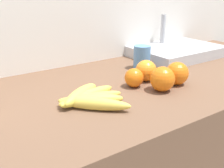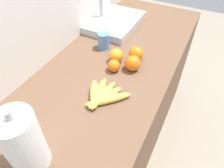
{
  "view_description": "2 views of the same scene",
  "coord_description": "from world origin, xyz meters",
  "px_view_note": "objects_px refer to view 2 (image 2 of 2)",
  "views": [
    {
      "loc": [
        -0.68,
        -0.74,
        1.21
      ],
      "look_at": [
        -0.22,
        -0.06,
        0.91
      ],
      "focal_mm": 44.32,
      "sensor_mm": 36.0,
      "label": 1
    },
    {
      "loc": [
        -0.87,
        -0.41,
        1.58
      ],
      "look_at": [
        -0.25,
        -0.09,
        0.91
      ],
      "focal_mm": 33.11,
      "sensor_mm": 36.0,
      "label": 2
    }
  ],
  "objects_px": {
    "paper_towel_roll": "(23,142)",
    "mug": "(103,41)",
    "orange_center": "(136,54)",
    "sink_basin": "(115,22)",
    "orange_back_right": "(114,66)",
    "orange_far_right": "(116,56)",
    "orange_front": "(133,63)",
    "banana_bunch": "(102,95)"
  },
  "relations": [
    {
      "from": "orange_center",
      "to": "paper_towel_roll",
      "type": "relative_size",
      "value": 0.3
    },
    {
      "from": "mug",
      "to": "orange_back_right",
      "type": "bearing_deg",
      "value": -137.26
    },
    {
      "from": "orange_far_right",
      "to": "orange_back_right",
      "type": "distance_m",
      "value": 0.08
    },
    {
      "from": "orange_back_right",
      "to": "sink_basin",
      "type": "height_order",
      "value": "sink_basin"
    },
    {
      "from": "orange_back_right",
      "to": "sink_basin",
      "type": "xyz_separation_m",
      "value": [
        0.44,
        0.21,
        -0.01
      ]
    },
    {
      "from": "orange_far_right",
      "to": "paper_towel_roll",
      "type": "bearing_deg",
      "value": 179.18
    },
    {
      "from": "banana_bunch",
      "to": "mug",
      "type": "xyz_separation_m",
      "value": [
        0.37,
        0.19,
        0.03
      ]
    },
    {
      "from": "paper_towel_roll",
      "to": "mug",
      "type": "height_order",
      "value": "paper_towel_roll"
    },
    {
      "from": "orange_far_right",
      "to": "paper_towel_roll",
      "type": "height_order",
      "value": "paper_towel_roll"
    },
    {
      "from": "orange_front",
      "to": "orange_center",
      "type": "height_order",
      "value": "orange_front"
    },
    {
      "from": "sink_basin",
      "to": "banana_bunch",
      "type": "bearing_deg",
      "value": -158.5
    },
    {
      "from": "banana_bunch",
      "to": "orange_front",
      "type": "distance_m",
      "value": 0.26
    },
    {
      "from": "orange_center",
      "to": "sink_basin",
      "type": "relative_size",
      "value": 0.19
    },
    {
      "from": "mug",
      "to": "sink_basin",
      "type": "bearing_deg",
      "value": 12.78
    },
    {
      "from": "mug",
      "to": "orange_far_right",
      "type": "bearing_deg",
      "value": -124.73
    },
    {
      "from": "orange_far_right",
      "to": "orange_center",
      "type": "relative_size",
      "value": 0.96
    },
    {
      "from": "orange_back_right",
      "to": "sink_basin",
      "type": "relative_size",
      "value": 0.16
    },
    {
      "from": "orange_center",
      "to": "sink_basin",
      "type": "xyz_separation_m",
      "value": [
        0.3,
        0.28,
        -0.01
      ]
    },
    {
      "from": "orange_back_right",
      "to": "paper_towel_roll",
      "type": "xyz_separation_m",
      "value": [
        -0.58,
        0.03,
        0.09
      ]
    },
    {
      "from": "orange_far_right",
      "to": "banana_bunch",
      "type": "bearing_deg",
      "value": -167.01
    },
    {
      "from": "paper_towel_roll",
      "to": "mug",
      "type": "bearing_deg",
      "value": 8.99
    },
    {
      "from": "orange_back_right",
      "to": "paper_towel_roll",
      "type": "relative_size",
      "value": 0.24
    },
    {
      "from": "paper_towel_roll",
      "to": "sink_basin",
      "type": "height_order",
      "value": "paper_towel_roll"
    },
    {
      "from": "banana_bunch",
      "to": "orange_back_right",
      "type": "height_order",
      "value": "orange_back_right"
    },
    {
      "from": "banana_bunch",
      "to": "paper_towel_roll",
      "type": "bearing_deg",
      "value": 168.83
    },
    {
      "from": "banana_bunch",
      "to": "sink_basin",
      "type": "bearing_deg",
      "value": 21.5
    },
    {
      "from": "banana_bunch",
      "to": "paper_towel_roll",
      "type": "distance_m",
      "value": 0.4
    },
    {
      "from": "orange_center",
      "to": "mug",
      "type": "distance_m",
      "value": 0.22
    },
    {
      "from": "orange_center",
      "to": "sink_basin",
      "type": "distance_m",
      "value": 0.41
    },
    {
      "from": "banana_bunch",
      "to": "mug",
      "type": "bearing_deg",
      "value": 27.49
    },
    {
      "from": "paper_towel_roll",
      "to": "banana_bunch",
      "type": "bearing_deg",
      "value": -11.17
    },
    {
      "from": "orange_far_right",
      "to": "orange_front",
      "type": "xyz_separation_m",
      "value": [
        -0.02,
        -0.11,
        0.0
      ]
    },
    {
      "from": "orange_center",
      "to": "paper_towel_roll",
      "type": "distance_m",
      "value": 0.73
    },
    {
      "from": "orange_front",
      "to": "paper_towel_roll",
      "type": "distance_m",
      "value": 0.65
    },
    {
      "from": "orange_back_right",
      "to": "sink_basin",
      "type": "distance_m",
      "value": 0.49
    },
    {
      "from": "orange_front",
      "to": "mug",
      "type": "height_order",
      "value": "mug"
    },
    {
      "from": "banana_bunch",
      "to": "orange_center",
      "type": "height_order",
      "value": "orange_center"
    },
    {
      "from": "orange_front",
      "to": "paper_towel_roll",
      "type": "height_order",
      "value": "paper_towel_roll"
    },
    {
      "from": "orange_back_right",
      "to": "mug",
      "type": "height_order",
      "value": "mug"
    },
    {
      "from": "mug",
      "to": "paper_towel_roll",
      "type": "bearing_deg",
      "value": -171.01
    },
    {
      "from": "sink_basin",
      "to": "mug",
      "type": "xyz_separation_m",
      "value": [
        -0.28,
        -0.06,
        0.02
      ]
    },
    {
      "from": "orange_back_right",
      "to": "mug",
      "type": "distance_m",
      "value": 0.22
    }
  ]
}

